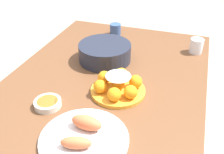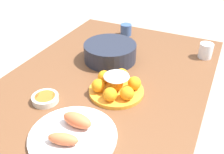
{
  "view_description": "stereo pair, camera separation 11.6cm",
  "coord_description": "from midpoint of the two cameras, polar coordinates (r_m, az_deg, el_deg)",
  "views": [
    {
      "loc": [
        -0.97,
        -0.35,
        1.4
      ],
      "look_at": [
        -0.05,
        -0.04,
        0.77
      ],
      "focal_mm": 42.0,
      "sensor_mm": 36.0,
      "label": 1
    },
    {
      "loc": [
        -0.93,
        -0.46,
        1.4
      ],
      "look_at": [
        -0.05,
        -0.04,
        0.77
      ],
      "focal_mm": 42.0,
      "sensor_mm": 36.0,
      "label": 2
    }
  ],
  "objects": [
    {
      "name": "seafood_platter",
      "position": [
        0.93,
        -4.92,
        -12.34
      ],
      "size": [
        0.31,
        0.31,
        0.07
      ],
      "color": "silver",
      "rests_on": "dining_table"
    },
    {
      "name": "cup_near",
      "position": [
        1.49,
        21.88,
        5.28
      ],
      "size": [
        0.07,
        0.07,
        0.08
      ],
      "color": "white",
      "rests_on": "dining_table"
    },
    {
      "name": "cup_far",
      "position": [
        1.65,
        5.1,
        10.17
      ],
      "size": [
        0.07,
        0.07,
        0.07
      ],
      "color": "#38568E",
      "rests_on": "dining_table"
    },
    {
      "name": "cake_plate",
      "position": [
        1.11,
        3.89,
        -2.09
      ],
      "size": [
        0.24,
        0.24,
        0.09
      ],
      "color": "gold",
      "rests_on": "dining_table"
    },
    {
      "name": "sauce_bowl",
      "position": [
        1.1,
        -11.41,
        -4.69
      ],
      "size": [
        0.11,
        0.11,
        0.03
      ],
      "color": "silver",
      "rests_on": "dining_table"
    },
    {
      "name": "dining_table",
      "position": [
        1.29,
        1.76,
        -3.7
      ],
      "size": [
        1.26,
        0.9,
        0.73
      ],
      "color": "brown",
      "rests_on": "ground_plane"
    },
    {
      "name": "serving_bowl",
      "position": [
        1.35,
        2.04,
        5.49
      ],
      "size": [
        0.27,
        0.27,
        0.09
      ],
      "color": "#232838",
      "rests_on": "dining_table"
    }
  ]
}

